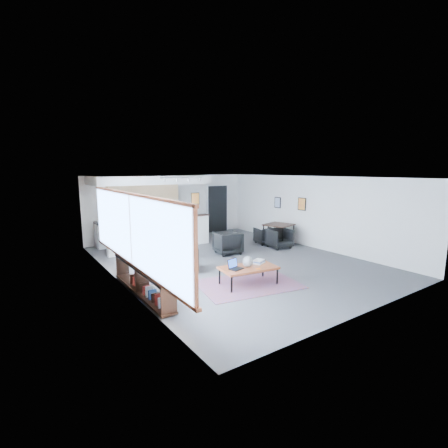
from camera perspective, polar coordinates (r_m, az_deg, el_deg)
room at (r=9.92m, az=1.62°, el=0.69°), size 7.02×9.02×2.62m
window at (r=7.52m, az=-16.00°, el=-1.33°), size 0.10×5.95×1.66m
console at (r=7.73m, az=-14.10°, el=-9.64°), size 0.35×3.00×0.80m
kitchenette at (r=12.58m, az=-12.87°, el=2.70°), size 4.20×1.96×2.60m
doorway at (r=14.85m, az=-1.21°, el=2.78°), size 1.10×0.12×2.15m
track_light at (r=11.38m, az=-7.38°, el=7.97°), size 1.60×0.07×0.15m
wall_art_lower at (r=12.49m, az=13.54°, el=3.43°), size 0.03×0.38×0.48m
wall_art_upper at (r=13.40m, az=9.41°, el=3.75°), size 0.03×0.34×0.44m
kilim_rug at (r=8.24m, az=4.29°, el=-10.50°), size 2.70×2.08×0.01m
coffee_table at (r=8.11m, az=4.33°, el=-7.75°), size 1.48×0.93×0.45m
laptop at (r=7.91m, az=1.83°, el=-7.39°), size 0.38×0.34×0.23m
ceramic_pot at (r=8.06m, az=4.21°, el=-6.61°), size 0.26×0.26×0.26m
book_stack at (r=8.41m, az=6.07°, el=-6.57°), size 0.39×0.36×0.10m
coaster at (r=7.96m, az=6.01°, el=-7.82°), size 0.14×0.14×0.01m
armchair_left at (r=9.19m, az=-7.17°, el=-5.75°), size 1.04×1.02×0.83m
armchair_right at (r=10.99m, az=0.65°, el=-3.11°), size 0.93×0.89×0.84m
floor_lamp at (r=10.36m, az=-6.54°, el=1.63°), size 0.59×0.59×1.62m
dining_table at (r=12.44m, az=9.60°, el=-0.34°), size 1.15×1.15×0.79m
dining_chair_near at (r=11.99m, az=9.74°, el=-2.59°), size 0.71×0.67×0.66m
dining_chair_far at (r=12.57m, az=7.19°, el=-2.14°), size 0.67×0.64×0.59m
microwave at (r=13.27m, az=-10.86°, el=1.97°), size 0.58×0.38×0.36m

